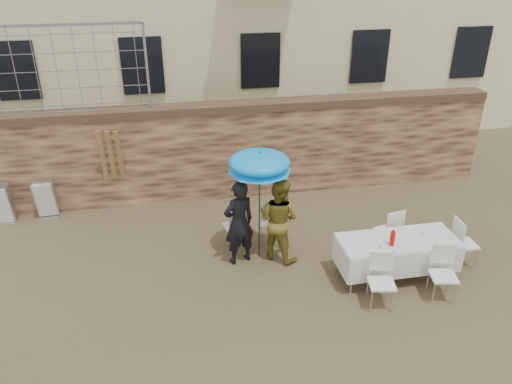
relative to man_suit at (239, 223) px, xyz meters
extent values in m
plane|color=brown|center=(-0.07, -2.12, -0.84)|extent=(80.00, 80.00, 0.00)
cube|color=brown|center=(-0.07, 2.88, 0.26)|extent=(13.00, 0.50, 2.20)
imported|color=black|center=(0.00, 0.00, 0.00)|extent=(0.71, 0.58, 1.67)
imported|color=#A59432|center=(0.75, 0.00, 0.00)|extent=(1.02, 1.01, 1.67)
cylinder|color=#3F3F44|center=(0.40, 0.10, 0.07)|extent=(0.03, 0.03, 1.81)
cone|color=#0A97F4|center=(0.40, 0.10, 1.08)|extent=(1.15, 1.15, 0.22)
cube|color=silver|center=(2.69, -0.98, -0.09)|extent=(2.10, 0.85, 0.05)
cylinder|color=silver|center=(1.74, -1.33, -0.47)|extent=(0.04, 0.04, 0.74)
cylinder|color=silver|center=(3.64, -1.33, -0.47)|extent=(0.04, 0.04, 0.74)
cylinder|color=silver|center=(1.74, -0.64, -0.47)|extent=(0.04, 0.04, 0.74)
cylinder|color=silver|center=(3.64, -0.64, -0.47)|extent=(0.04, 0.04, 0.74)
cylinder|color=red|center=(2.49, -1.13, 0.07)|extent=(0.09, 0.09, 0.26)
camera|label=1|loc=(-1.15, -7.85, 4.63)|focal=35.00mm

